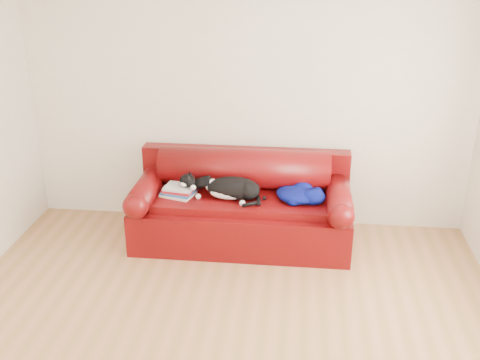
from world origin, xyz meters
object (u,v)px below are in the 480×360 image
object	(u,v)px
book_stack	(179,191)
blanket	(300,194)
sofa_base	(242,219)
cat	(232,189)

from	to	relation	value
book_stack	blanket	size ratio (longest dim) A/B	0.76
sofa_base	blanket	bearing A→B (deg)	-4.79
sofa_base	cat	size ratio (longest dim) A/B	3.03
book_stack	cat	bearing A→B (deg)	-1.17
book_stack	sofa_base	bearing A→B (deg)	6.16
book_stack	cat	size ratio (longest dim) A/B	0.51
sofa_base	blanket	world-z (taller)	blanket
sofa_base	blanket	xyz separation A→B (m)	(0.56, -0.05, 0.33)
sofa_base	book_stack	world-z (taller)	book_stack
blanket	book_stack	bearing A→B (deg)	-179.10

